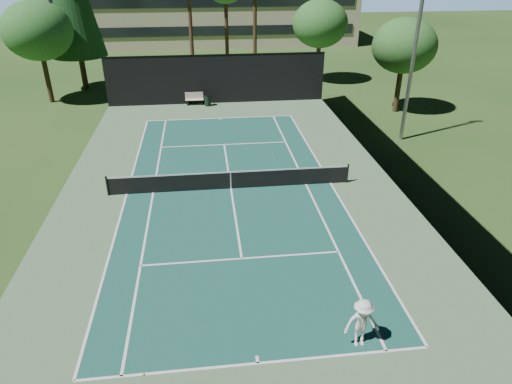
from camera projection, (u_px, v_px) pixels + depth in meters
ground at (231, 189)px, 24.49m from camera, size 160.00×160.00×0.00m
apron_slab at (231, 189)px, 24.49m from camera, size 18.00×32.00×0.01m
court_surface at (231, 189)px, 24.49m from camera, size 10.97×23.77×0.01m
court_lines at (231, 188)px, 24.48m from camera, size 11.07×23.87×0.01m
tennis_net at (231, 179)px, 24.24m from camera, size 12.90×0.10×1.10m
fence at (230, 154)px, 23.62m from camera, size 18.04×32.05×4.03m
player at (362, 323)px, 14.34m from camera, size 1.16×0.69×1.77m
tennis_ball_a at (143, 374)px, 13.63m from camera, size 0.08×0.08×0.08m
tennis_ball_b at (231, 165)px, 27.22m from camera, size 0.07×0.07×0.07m
tennis_ball_c at (273, 154)px, 28.61m from camera, size 0.07×0.07×0.07m
tennis_ball_d at (165, 167)px, 26.88m from camera, size 0.07×0.07×0.07m
park_bench at (194, 98)px, 37.91m from camera, size 1.50×0.45×1.02m
trash_bin at (208, 100)px, 37.62m from camera, size 0.56×0.56×0.95m
decid_tree_a at (320, 24)px, 42.38m from camera, size 5.12×5.12×7.62m
decid_tree_b at (404, 46)px, 34.16m from camera, size 4.80×4.80×7.14m
decid_tree_c at (37, 31)px, 36.19m from camera, size 5.44×5.44×8.09m
campus_building at (207, 11)px, 62.99m from camera, size 40.50×12.50×8.30m
light_pole at (416, 41)px, 28.03m from camera, size 0.90×0.25×12.22m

